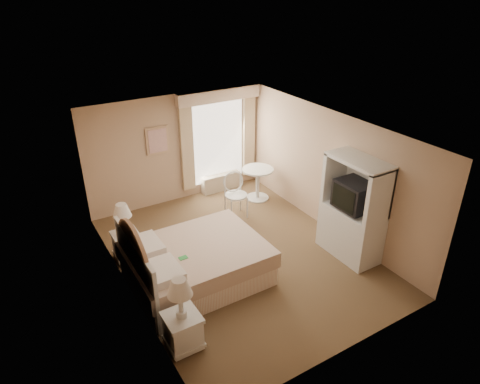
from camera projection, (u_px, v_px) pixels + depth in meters
room at (240, 197)px, 7.58m from camera, size 4.21×5.51×2.51m
window at (219, 138)px, 10.05m from camera, size 2.05×0.22×2.51m
framed_art at (157, 141)px, 9.30m from camera, size 0.52×0.04×0.62m
bed at (191, 264)px, 7.28m from camera, size 2.27×1.79×1.58m
nightstand_near at (182, 323)px, 5.96m from camera, size 0.49×0.49×1.18m
nightstand_far at (126, 239)px, 7.88m from camera, size 0.47×0.47×1.13m
round_table at (258, 179)px, 10.00m from camera, size 0.73×0.73×0.77m
cafe_chair at (235, 191)px, 9.29m from camera, size 0.54×0.54×1.00m
armoire at (352, 216)px, 7.85m from camera, size 0.59×1.17×1.95m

